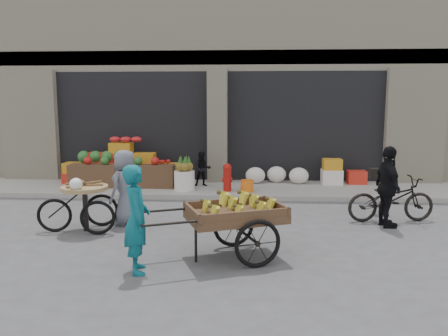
# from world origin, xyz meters

# --- Properties ---
(ground) EXTENTS (80.00, 80.00, 0.00)m
(ground) POSITION_xyz_m (0.00, 0.00, 0.00)
(ground) COLOR #424244
(ground) RESTS_ON ground
(sidewalk) EXTENTS (18.00, 2.20, 0.12)m
(sidewalk) POSITION_xyz_m (0.00, 4.10, 0.06)
(sidewalk) COLOR gray
(sidewalk) RESTS_ON ground
(building) EXTENTS (14.00, 6.45, 7.00)m
(building) POSITION_xyz_m (0.00, 8.03, 3.37)
(building) COLOR beige
(building) RESTS_ON ground
(fruit_display) EXTENTS (3.10, 1.12, 1.24)m
(fruit_display) POSITION_xyz_m (-2.48, 4.38, 0.67)
(fruit_display) COLOR red
(fruit_display) RESTS_ON sidewalk
(pineapple_bin) EXTENTS (0.52, 0.52, 0.50)m
(pineapple_bin) POSITION_xyz_m (-0.75, 3.60, 0.37)
(pineapple_bin) COLOR silver
(pineapple_bin) RESTS_ON sidewalk
(fire_hydrant) EXTENTS (0.22, 0.22, 0.71)m
(fire_hydrant) POSITION_xyz_m (0.35, 3.55, 0.50)
(fire_hydrant) COLOR #A5140F
(fire_hydrant) RESTS_ON sidewalk
(orange_bucket) EXTENTS (0.32, 0.32, 0.30)m
(orange_bucket) POSITION_xyz_m (0.85, 3.50, 0.27)
(orange_bucket) COLOR orange
(orange_bucket) RESTS_ON sidewalk
(right_bay_goods) EXTENTS (3.35, 0.60, 0.70)m
(right_bay_goods) POSITION_xyz_m (2.61, 4.70, 0.41)
(right_bay_goods) COLOR silver
(right_bay_goods) RESTS_ON sidewalk
(seated_person) EXTENTS (0.51, 0.43, 0.93)m
(seated_person) POSITION_xyz_m (-0.35, 4.20, 0.58)
(seated_person) COLOR black
(seated_person) RESTS_ON sidewalk
(banana_cart) EXTENTS (2.56, 1.73, 1.00)m
(banana_cart) POSITION_xyz_m (0.65, -0.95, 0.72)
(banana_cart) COLOR brown
(banana_cart) RESTS_ON ground
(vendor_woman) EXTENTS (0.51, 0.63, 1.51)m
(vendor_woman) POSITION_xyz_m (-0.64, -1.57, 0.75)
(vendor_woman) COLOR #0D5C68
(vendor_woman) RESTS_ON ground
(tricycle_cart) EXTENTS (1.46, 0.99, 0.95)m
(tricycle_cart) POSITION_xyz_m (-2.10, 0.32, 0.57)
(tricycle_cart) COLOR #9E7F51
(tricycle_cart) RESTS_ON ground
(vendor_grey) EXTENTS (0.73, 0.84, 1.45)m
(vendor_grey) POSITION_xyz_m (-1.48, 0.83, 0.72)
(vendor_grey) COLOR slate
(vendor_grey) RESTS_ON ground
(bicycle) EXTENTS (1.77, 0.79, 0.90)m
(bicycle) POSITION_xyz_m (3.70, 1.31, 0.45)
(bicycle) COLOR black
(bicycle) RESTS_ON ground
(cyclist) EXTENTS (0.48, 0.94, 1.54)m
(cyclist) POSITION_xyz_m (3.50, 0.91, 0.77)
(cyclist) COLOR black
(cyclist) RESTS_ON ground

